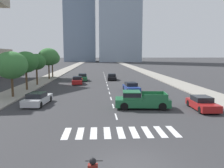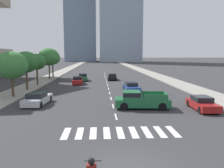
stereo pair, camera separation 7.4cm
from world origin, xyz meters
TOP-DOWN VIEW (x-y plane):
  - ground_plane at (0.00, 0.00)m, footprint 800.00×800.00m
  - sidewalk_east at (12.62, 30.00)m, footprint 4.00×260.00m
  - sidewalk_west at (-12.62, 30.00)m, footprint 4.00×260.00m
  - crosswalk_near at (0.00, 4.81)m, footprint 7.65×2.37m
  - lane_divider_center at (0.00, 32.81)m, footprint 0.14×50.00m
  - pickup_truck at (2.50, 11.74)m, footprint 5.37×2.52m
  - sedan_black_0 at (1.28, 37.16)m, footprint 1.93×4.30m
  - sedan_red_1 at (8.34, 10.83)m, footprint 1.91×4.30m
  - sedan_blue_2 at (3.19, 22.36)m, footprint 2.10×4.39m
  - sedan_red_3 at (-5.22, 30.89)m, footprint 1.98×4.68m
  - sedan_silver_4 at (-7.80, 13.92)m, footprint 2.22×4.77m
  - sedan_green_5 at (-4.69, 36.26)m, footprint 2.07×4.43m
  - street_tree_nearest at (-11.82, 18.06)m, footprint 3.85×3.85m
  - street_tree_second at (-11.82, 23.58)m, footprint 3.56×3.56m
  - street_tree_third at (-11.82, 29.23)m, footprint 3.13×3.13m
  - street_tree_fourth at (-11.82, 38.79)m, footprint 4.25×4.25m
  - street_tree_fifth at (-11.82, 42.47)m, footprint 3.46×3.46m

SIDE VIEW (x-z plane):
  - ground_plane at x=0.00m, z-range 0.00..0.00m
  - lane_divider_center at x=0.00m, z-range 0.00..0.01m
  - crosswalk_near at x=0.00m, z-range 0.00..0.01m
  - sidewalk_east at x=12.62m, z-range 0.00..0.15m
  - sidewalk_west at x=-12.62m, z-range 0.00..0.15m
  - sedan_blue_2 at x=3.19m, z-range -0.05..1.18m
  - sedan_black_0 at x=1.28m, z-range -0.05..1.20m
  - sedan_red_1 at x=8.34m, z-range -0.04..1.21m
  - sedan_silver_4 at x=-7.80m, z-range -0.05..1.25m
  - sedan_red_3 at x=-5.22m, z-range -0.06..1.29m
  - sedan_green_5 at x=-4.69m, z-range -0.06..1.33m
  - pickup_truck at x=2.50m, z-range -0.02..1.65m
  - street_tree_nearest at x=-11.82m, z-range 1.21..6.63m
  - street_tree_third at x=-11.82m, z-range 1.39..6.56m
  - street_tree_second at x=-11.82m, z-range 1.37..6.86m
  - street_tree_fifth at x=-11.82m, z-range 1.52..7.25m
  - street_tree_fourth at x=-11.82m, z-range 1.53..7.91m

